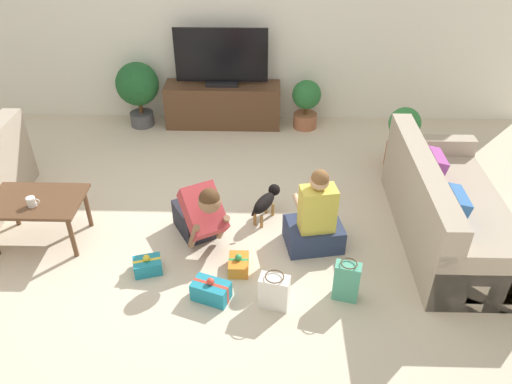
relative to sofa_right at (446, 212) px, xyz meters
name	(u,v)px	position (x,y,z in m)	size (l,w,h in m)	color
ground_plane	(198,230)	(-2.39, 0.02, -0.29)	(16.00, 16.00, 0.00)	beige
wall_back	(217,23)	(-2.39, 2.65, 1.01)	(8.40, 0.06, 2.60)	white
sofa_right	(446,212)	(0.00, 0.00, 0.00)	(0.91, 1.99, 0.84)	tan
coffee_table	(36,205)	(-3.85, -0.15, 0.12)	(0.86, 0.58, 0.47)	brown
tv_console	(223,105)	(-2.32, 2.37, -0.01)	(1.53, 0.42, 0.58)	brown
tv	(221,60)	(-2.32, 2.37, 0.62)	(1.20, 0.20, 0.75)	black
potted_plant_back_left	(138,87)	(-3.44, 2.32, 0.26)	(0.57, 0.57, 0.88)	#4C4C51
potted_plant_corner_right	(402,136)	(-0.14, 1.34, 0.10)	(0.37, 0.37, 0.74)	#A36042
potted_plant_back_right	(306,101)	(-1.20, 2.32, 0.08)	(0.38, 0.38, 0.66)	#A36042
person_kneeling	(200,214)	(-2.33, -0.15, 0.04)	(0.63, 0.79, 0.76)	#23232D
person_sitting	(315,220)	(-1.26, -0.18, 0.01)	(0.58, 0.54, 0.87)	#283351
dog	(266,201)	(-1.72, 0.25, -0.08)	(0.31, 0.48, 0.31)	black
gift_box_a	(239,264)	(-1.95, -0.53, -0.23)	(0.18, 0.25, 0.18)	orange
gift_box_b	(148,266)	(-2.77, -0.58, -0.22)	(0.28, 0.24, 0.19)	teal
gift_box_c	(211,291)	(-2.17, -0.89, -0.21)	(0.35, 0.28, 0.23)	teal
gift_bag_a	(347,281)	(-1.04, -0.85, -0.11)	(0.23, 0.17, 0.39)	#4CA384
gift_bag_b	(274,292)	(-1.64, -0.95, -0.14)	(0.27, 0.19, 0.33)	white
mug	(32,202)	(-3.83, -0.25, 0.22)	(0.12, 0.08, 0.09)	silver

